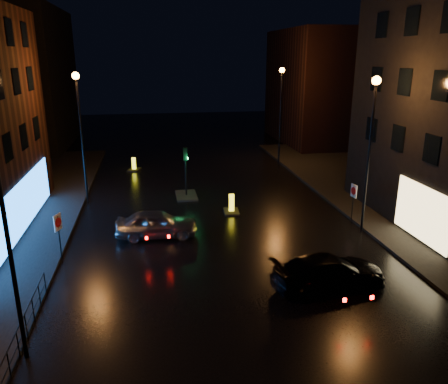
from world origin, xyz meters
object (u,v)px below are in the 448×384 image
(silver_hatchback, at_px, (157,224))
(dark_sedan, at_px, (329,272))
(bollard_near, at_px, (231,208))
(road_sign_right, at_px, (354,194))
(road_sign_left, at_px, (58,226))
(bollard_far, at_px, (134,168))
(traffic_signal, at_px, (186,189))

(silver_hatchback, distance_m, dark_sedan, 9.67)
(bollard_near, height_order, road_sign_right, road_sign_right)
(road_sign_left, bearing_deg, bollard_far, 101.50)
(traffic_signal, relative_size, bollard_far, 2.36)
(bollard_near, relative_size, road_sign_right, 0.62)
(bollard_far, distance_m, road_sign_left, 17.24)
(traffic_signal, relative_size, silver_hatchback, 0.80)
(bollard_far, distance_m, road_sign_right, 19.39)
(traffic_signal, xyz_separation_m, road_sign_left, (-6.70, -8.99, 1.28))
(traffic_signal, height_order, bollard_near, traffic_signal)
(road_sign_left, distance_m, road_sign_right, 15.98)
(road_sign_left, height_order, road_sign_right, road_sign_left)
(dark_sedan, height_order, road_sign_right, road_sign_right)
(bollard_near, distance_m, road_sign_left, 10.69)
(road_sign_left, bearing_deg, traffic_signal, 74.72)
(bollard_far, relative_size, road_sign_right, 0.64)
(silver_hatchback, xyz_separation_m, bollard_near, (4.65, 3.01, -0.48))
(traffic_signal, distance_m, road_sign_right, 11.26)
(dark_sedan, distance_m, bollard_near, 10.00)
(silver_hatchback, bearing_deg, dark_sedan, -130.86)
(traffic_signal, distance_m, silver_hatchback, 7.08)
(silver_hatchback, height_order, road_sign_right, road_sign_right)
(traffic_signal, bearing_deg, road_sign_left, -126.68)
(silver_hatchback, distance_m, road_sign_left, 5.16)
(silver_hatchback, height_order, dark_sedan, silver_hatchback)
(silver_hatchback, relative_size, road_sign_left, 1.81)
(silver_hatchback, xyz_separation_m, road_sign_right, (11.27, 0.21, 0.99))
(silver_hatchback, bearing_deg, road_sign_right, -85.91)
(traffic_signal, distance_m, dark_sedan, 14.27)
(road_sign_right, bearing_deg, bollard_far, -55.81)
(road_sign_right, bearing_deg, bollard_near, -30.42)
(traffic_signal, relative_size, bollard_near, 2.43)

